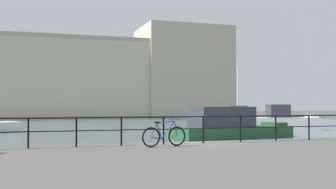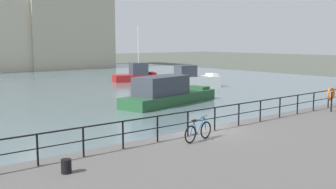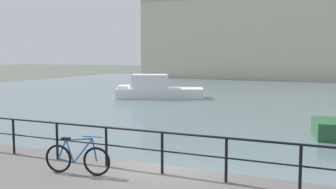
{
  "view_description": "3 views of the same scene",
  "coord_description": "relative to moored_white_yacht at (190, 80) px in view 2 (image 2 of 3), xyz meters",
  "views": [
    {
      "loc": [
        -6.26,
        -16.44,
        2.42
      ],
      "look_at": [
        -0.28,
        1.86,
        2.86
      ],
      "focal_mm": 45.73,
      "sensor_mm": 36.0,
      "label": 1
    },
    {
      "loc": [
        -12.97,
        -13.35,
        4.92
      ],
      "look_at": [
        -0.18,
        1.9,
        2.31
      ],
      "focal_mm": 44.02,
      "sensor_mm": 36.0,
      "label": 2
    },
    {
      "loc": [
        4.49,
        -9.54,
        3.85
      ],
      "look_at": [
        -1.12,
        2.82,
        2.5
      ],
      "focal_mm": 42.5,
      "sensor_mm": 36.0,
      "label": 3
    }
  ],
  "objects": [
    {
      "name": "quay_promenade",
      "position": [
        -16.32,
        -24.47,
        -0.41
      ],
      "size": [
        56.0,
        13.0,
        0.89
      ],
      "primitive_type": "cube",
      "color": "#565451",
      "rests_on": "ground_plane"
    },
    {
      "name": "moored_cabin_cruiser",
      "position": [
        -9.07,
        -7.06,
        0.03
      ],
      "size": [
        9.43,
        4.24,
        2.24
      ],
      "rotation": [
        0.0,
        0.0,
        0.2
      ],
      "color": "#23512D",
      "rests_on": "water_basin"
    },
    {
      "name": "quay_railing",
      "position": [
        -15.97,
        -18.72,
        0.77
      ],
      "size": [
        23.16,
        0.07,
        1.08
      ],
      "color": "black",
      "rests_on": "quay_promenade"
    },
    {
      "name": "ground_plane",
      "position": [
        -16.32,
        -17.97,
        -0.85
      ],
      "size": [
        240.0,
        240.0,
        0.0
      ],
      "primitive_type": "plane",
      "color": "#4C5147"
    },
    {
      "name": "life_ring_stand",
      "position": [
        -7.26,
        -19.51,
        1.01
      ],
      "size": [
        0.75,
        0.16,
        1.4
      ],
      "color": "black",
      "rests_on": "quay_promenade"
    },
    {
      "name": "parked_bicycle",
      "position": [
        -17.89,
        -19.63,
        0.42
      ],
      "size": [
        1.76,
        0.35,
        0.98
      ],
      "rotation": [
        0.0,
        0.0,
        0.17
      ],
      "color": "black",
      "rests_on": "quay_promenade"
    },
    {
      "name": "mooring_bollard",
      "position": [
        -23.85,
        -19.99,
        0.25
      ],
      "size": [
        0.32,
        0.32,
        0.44
      ],
      "primitive_type": "cylinder",
      "color": "black",
      "rests_on": "quay_promenade"
    },
    {
      "name": "moored_red_daysailer",
      "position": [
        -0.22,
        9.25,
        -0.02
      ],
      "size": [
        5.67,
        3.93,
        6.71
      ],
      "rotation": [
        0.0,
        0.0,
        -0.35
      ],
      "color": "maroon",
      "rests_on": "water_basin"
    },
    {
      "name": "moored_white_yacht",
      "position": [
        0.0,
        0.0,
        0.0
      ],
      "size": [
        6.44,
        3.59,
        2.39
      ],
      "rotation": [
        0.0,
        0.0,
        -0.26
      ],
      "color": "white",
      "rests_on": "water_basin"
    }
  ]
}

